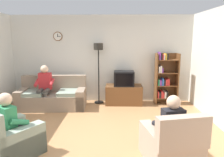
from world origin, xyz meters
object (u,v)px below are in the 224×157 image
tv_stand (124,95)px  tv (124,78)px  person_on_couch (44,85)px  floor_lamp (98,56)px  couch (53,97)px  bookshelf (165,79)px  armchair_near_bookshelf (171,145)px  person_in_left_armchair (12,121)px  armchair_near_window (9,140)px  person_in_right_armchair (170,124)px

tv_stand → tv: (-0.00, -0.02, 0.51)m
person_on_couch → floor_lamp: bearing=21.4°
couch → bookshelf: size_ratio=1.22×
armchair_near_bookshelf → person_in_left_armchair: (-2.67, 0.16, 0.32)m
floor_lamp → armchair_near_bookshelf: bearing=-65.7°
couch → floor_lamp: floor_lamp is taller
tv_stand → person_in_left_armchair: bearing=-124.1°
person_on_couch → armchair_near_bookshelf: bearing=-41.7°
couch → armchair_near_window: same height
couch → tv_stand: couch is taller
person_in_right_armchair → bookshelf: bearing=79.1°
couch → armchair_near_window: 2.64m
person_in_left_armchair → bookshelf: bearing=42.9°
tv_stand → person_on_couch: bearing=-167.8°
person_in_left_armchair → armchair_near_bookshelf: bearing=-3.5°
tv_stand → person_in_right_armchair: bearing=-77.7°
tv_stand → couch: bearing=-169.7°
tv → armchair_near_window: size_ratio=0.51×
armchair_near_window → bookshelf: bearing=43.1°
person_in_right_armchair → armchair_near_window: bearing=179.9°
armchair_near_window → armchair_near_bookshelf: (2.72, -0.09, 0.00)m
tv_stand → person_in_left_armchair: size_ratio=0.98×
tv_stand → armchair_near_window: (-2.04, -3.01, -0.00)m
person_in_left_armchair → couch: bearing=92.1°
bookshelf → armchair_near_bookshelf: size_ratio=1.54×
tv_stand → bookshelf: size_ratio=0.69×
couch → floor_lamp: bearing=20.0°
floor_lamp → person_in_left_armchair: floor_lamp is taller
tv → bookshelf: 1.25m
person_on_couch → person_in_right_armchair: bearing=-40.9°
bookshelf → person_in_right_armchair: 3.15m
tv → person_in_right_armchair: 3.07m
tv → person_on_couch: size_ratio=0.48×
tv → floor_lamp: size_ratio=0.32×
tv → floor_lamp: bearing=170.9°
armchair_near_bookshelf → person_on_couch: 3.96m
armchair_near_window → floor_lamp: bearing=67.8°
floor_lamp → person_in_right_armchair: floor_lamp is taller
tv → person_on_couch: 2.31m
armchair_near_bookshelf → armchair_near_window: bearing=178.1°
person_on_couch → person_in_left_armchair: bearing=-83.6°
couch → armchair_near_bookshelf: (2.76, -2.73, -0.02)m
tv → floor_lamp: (-0.77, 0.12, 0.65)m
tv → person_on_couch: bearing=-168.4°
armchair_near_window → person_in_left_armchair: size_ratio=1.05×
armchair_near_bookshelf → person_in_left_armchair: bearing=176.5°
person_on_couch → person_in_left_armchair: (0.27, -2.45, -0.09)m
couch → armchair_near_window: bearing=-89.1°
armchair_near_window → tv: bearing=55.7°
tv_stand → floor_lamp: floor_lamp is taller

